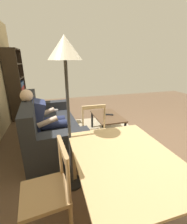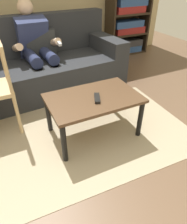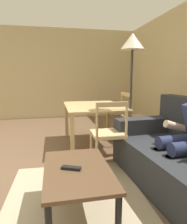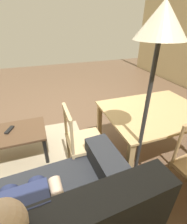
{
  "view_description": "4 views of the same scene",
  "coord_description": "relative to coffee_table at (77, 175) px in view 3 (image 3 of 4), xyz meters",
  "views": [
    {
      "loc": [
        -2.04,
        1.97,
        1.63
      ],
      "look_at": [
        -0.04,
        1.39,
        0.9
      ],
      "focal_mm": 24.16,
      "sensor_mm": 36.0,
      "label": 1
    },
    {
      "loc": [
        0.17,
        -0.74,
        1.42
      ],
      "look_at": [
        0.91,
        0.79,
        0.26
      ],
      "focal_mm": 32.87,
      "sensor_mm": 36.0,
      "label": 2
    },
    {
      "loc": [
        2.52,
        0.6,
        1.22
      ],
      "look_at": [
        -0.91,
        1.31,
        0.6
      ],
      "focal_mm": 31.85,
      "sensor_mm": 36.0,
      "label": 3
    },
    {
      "loc": [
        0.44,
        2.79,
        1.75
      ],
      "look_at": [
        -0.04,
        1.39,
        0.9
      ],
      "focal_mm": 26.29,
      "sensor_mm": 36.0,
      "label": 4
    }
  ],
  "objects": [
    {
      "name": "ground_plane",
      "position": [
        -0.91,
        -0.79,
        -0.38
      ],
      "size": [
        9.17,
        9.17,
        0.0
      ],
      "primitive_type": "plane",
      "color": "brown"
    },
    {
      "name": "wall_side",
      "position": [
        -4.49,
        -0.79,
        0.93
      ],
      "size": [
        0.12,
        6.29,
        2.61
      ],
      "primitive_type": "cube",
      "color": "#C8B586",
      "rests_on": "ground_plane"
    },
    {
      "name": "coffee_table",
      "position": [
        0.0,
        0.0,
        0.0
      ],
      "size": [
        0.89,
        0.57,
        0.44
      ],
      "color": "brown",
      "rests_on": "ground_plane"
    },
    {
      "name": "tv_remote",
      "position": [
        0.01,
        -0.05,
        0.07
      ],
      "size": [
        0.11,
        0.18,
        0.02
      ],
      "primitive_type": "cube",
      "rotation": [
        0.0,
        0.0,
        2.73
      ],
      "color": "black",
      "rests_on": "coffee_table"
    },
    {
      "name": "dining_table",
      "position": [
        -1.82,
        0.52,
        0.24
      ],
      "size": [
        1.28,
        0.99,
        0.72
      ],
      "color": "tan",
      "rests_on": "ground_plane"
    },
    {
      "name": "dining_chair_near_wall",
      "position": [
        -1.82,
        1.28,
        0.09
      ],
      "size": [
        0.46,
        0.46,
        0.93
      ],
      "color": "tan",
      "rests_on": "ground_plane"
    },
    {
      "name": "dining_chair_facing_couch",
      "position": [
        -0.85,
        0.52,
        0.09
      ],
      "size": [
        0.42,
        0.42,
        0.92
      ],
      "color": "#D1B27F",
      "rests_on": "ground_plane"
    },
    {
      "name": "area_rug",
      "position": [
        0.0,
        0.0,
        -0.37
      ],
      "size": [
        2.05,
        1.47,
        0.01
      ],
      "primitive_type": "cube",
      "rotation": [
        0.0,
        0.0,
        -0.03
      ],
      "color": "tan",
      "rests_on": "ground_plane"
    },
    {
      "name": "floor_lamp",
      "position": [
        -1.29,
        1.0,
        1.19
      ],
      "size": [
        0.36,
        0.36,
        1.86
      ],
      "color": "black",
      "rests_on": "ground_plane"
    }
  ]
}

